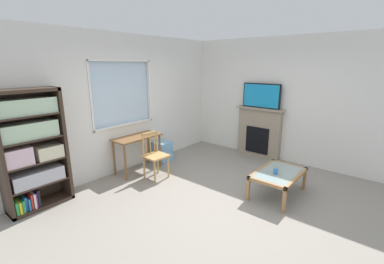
{
  "coord_description": "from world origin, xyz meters",
  "views": [
    {
      "loc": [
        -3.24,
        -2.18,
        2.17
      ],
      "look_at": [
        -0.07,
        0.45,
        1.09
      ],
      "focal_mm": 24.19,
      "sensor_mm": 36.0,
      "label": 1
    }
  ],
  "objects_px": {
    "wooden_chair": "(155,155)",
    "tv": "(261,96)",
    "sippy_cup": "(275,171)",
    "coffee_table": "(278,175)",
    "bookshelf": "(31,148)",
    "plastic_drawer_unit": "(162,151)",
    "fireplace": "(259,132)",
    "desk_under_window": "(137,142)"
  },
  "relations": [
    {
      "from": "wooden_chair",
      "to": "sippy_cup",
      "type": "distance_m",
      "value": 2.24
    },
    {
      "from": "plastic_drawer_unit",
      "to": "sippy_cup",
      "type": "distance_m",
      "value": 2.69
    },
    {
      "from": "wooden_chair",
      "to": "tv",
      "type": "relative_size",
      "value": 1.0
    },
    {
      "from": "bookshelf",
      "to": "fireplace",
      "type": "distance_m",
      "value": 4.65
    },
    {
      "from": "fireplace",
      "to": "coffee_table",
      "type": "distance_m",
      "value": 1.97
    },
    {
      "from": "tv",
      "to": "wooden_chair",
      "type": "bearing_deg",
      "value": 157.53
    },
    {
      "from": "bookshelf",
      "to": "coffee_table",
      "type": "bearing_deg",
      "value": -45.1
    },
    {
      "from": "plastic_drawer_unit",
      "to": "wooden_chair",
      "type": "bearing_deg",
      "value": -141.85
    },
    {
      "from": "wooden_chair",
      "to": "fireplace",
      "type": "height_order",
      "value": "fireplace"
    },
    {
      "from": "plastic_drawer_unit",
      "to": "coffee_table",
      "type": "xyz_separation_m",
      "value": [
        0.13,
        -2.69,
        0.13
      ]
    },
    {
      "from": "wooden_chair",
      "to": "fireplace",
      "type": "distance_m",
      "value": 2.65
    },
    {
      "from": "tv",
      "to": "coffee_table",
      "type": "distance_m",
      "value": 2.23
    },
    {
      "from": "sippy_cup",
      "to": "coffee_table",
      "type": "bearing_deg",
      "value": -8.47
    },
    {
      "from": "desk_under_window",
      "to": "coffee_table",
      "type": "height_order",
      "value": "desk_under_window"
    },
    {
      "from": "plastic_drawer_unit",
      "to": "fireplace",
      "type": "relative_size",
      "value": 0.38
    },
    {
      "from": "fireplace",
      "to": "sippy_cup",
      "type": "height_order",
      "value": "fireplace"
    },
    {
      "from": "coffee_table",
      "to": "fireplace",
      "type": "bearing_deg",
      "value": 35.22
    },
    {
      "from": "desk_under_window",
      "to": "bookshelf",
      "type": "bearing_deg",
      "value": 176.78
    },
    {
      "from": "desk_under_window",
      "to": "plastic_drawer_unit",
      "type": "relative_size",
      "value": 2.2
    },
    {
      "from": "tv",
      "to": "coffee_table",
      "type": "bearing_deg",
      "value": -144.47
    },
    {
      "from": "plastic_drawer_unit",
      "to": "fireplace",
      "type": "height_order",
      "value": "fireplace"
    },
    {
      "from": "wooden_chair",
      "to": "bookshelf",
      "type": "bearing_deg",
      "value": 161.84
    },
    {
      "from": "bookshelf",
      "to": "coffee_table",
      "type": "relative_size",
      "value": 1.79
    },
    {
      "from": "bookshelf",
      "to": "coffee_table",
      "type": "height_order",
      "value": "bookshelf"
    },
    {
      "from": "wooden_chair",
      "to": "coffee_table",
      "type": "distance_m",
      "value": 2.3
    },
    {
      "from": "bookshelf",
      "to": "wooden_chair",
      "type": "bearing_deg",
      "value": -18.16
    },
    {
      "from": "plastic_drawer_unit",
      "to": "tv",
      "type": "height_order",
      "value": "tv"
    },
    {
      "from": "tv",
      "to": "sippy_cup",
      "type": "bearing_deg",
      "value": -146.54
    },
    {
      "from": "tv",
      "to": "sippy_cup",
      "type": "distance_m",
      "value": 2.25
    },
    {
      "from": "fireplace",
      "to": "wooden_chair",
      "type": "bearing_deg",
      "value": 157.68
    },
    {
      "from": "bookshelf",
      "to": "fireplace",
      "type": "height_order",
      "value": "bookshelf"
    },
    {
      "from": "desk_under_window",
      "to": "tv",
      "type": "relative_size",
      "value": 1.11
    },
    {
      "from": "fireplace",
      "to": "plastic_drawer_unit",
      "type": "bearing_deg",
      "value": 137.77
    },
    {
      "from": "tv",
      "to": "sippy_cup",
      "type": "relative_size",
      "value": 9.99
    },
    {
      "from": "desk_under_window",
      "to": "tv",
      "type": "distance_m",
      "value": 2.98
    },
    {
      "from": "bookshelf",
      "to": "plastic_drawer_unit",
      "type": "distance_m",
      "value": 2.71
    },
    {
      "from": "desk_under_window",
      "to": "fireplace",
      "type": "height_order",
      "value": "fireplace"
    },
    {
      "from": "desk_under_window",
      "to": "plastic_drawer_unit",
      "type": "distance_m",
      "value": 0.82
    },
    {
      "from": "tv",
      "to": "plastic_drawer_unit",
      "type": "bearing_deg",
      "value": 137.47
    },
    {
      "from": "plastic_drawer_unit",
      "to": "sippy_cup",
      "type": "height_order",
      "value": "sippy_cup"
    },
    {
      "from": "bookshelf",
      "to": "plastic_drawer_unit",
      "type": "relative_size",
      "value": 4.04
    },
    {
      "from": "desk_under_window",
      "to": "fireplace",
      "type": "xyz_separation_m",
      "value": [
        2.45,
        -1.52,
        -0.03
      ]
    }
  ]
}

